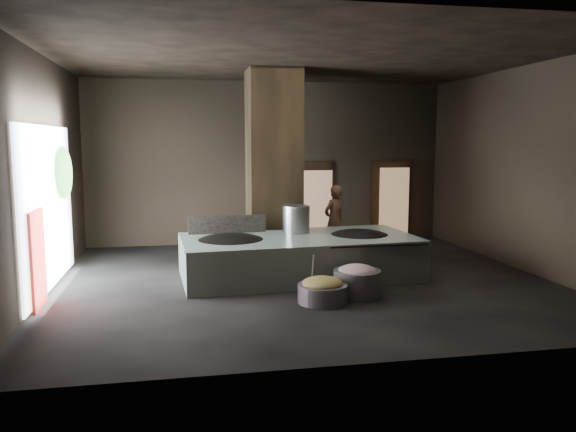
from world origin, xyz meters
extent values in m
cube|color=black|center=(0.00, 0.00, -0.05)|extent=(10.00, 9.00, 0.10)
cube|color=black|center=(0.00, 0.00, 4.55)|extent=(10.00, 9.00, 0.10)
cube|color=black|center=(0.00, 4.55, 2.25)|extent=(10.00, 0.10, 4.50)
cube|color=black|center=(0.00, -4.55, 2.25)|extent=(10.00, 0.10, 4.50)
cube|color=black|center=(-5.05, 0.00, 2.25)|extent=(0.10, 9.00, 4.50)
cube|color=black|center=(5.05, 0.00, 2.25)|extent=(0.10, 9.00, 4.50)
cube|color=black|center=(-0.30, 1.90, 2.25)|extent=(1.20, 1.20, 4.50)
cube|color=#B4C8B4|center=(-0.02, 0.32, 0.43)|extent=(5.04, 2.64, 0.85)
cube|color=black|center=(-0.02, 0.32, 0.82)|extent=(4.79, 2.30, 0.03)
ellipsoid|color=black|center=(-1.47, 0.27, 0.75)|extent=(1.54, 1.54, 0.43)
cylinder|color=black|center=(-1.47, 0.27, 0.82)|extent=(1.58, 1.58, 0.05)
ellipsoid|color=black|center=(1.33, 0.37, 0.75)|extent=(1.44, 1.44, 0.40)
cylinder|color=black|center=(1.33, 0.37, 0.82)|extent=(1.47, 1.47, 0.05)
cylinder|color=#ABAEB3|center=(0.03, 0.87, 1.13)|extent=(0.60, 0.60, 0.64)
cube|color=black|center=(-1.47, 1.07, 1.03)|extent=(1.71, 0.17, 0.43)
imported|color=brown|center=(1.32, 2.35, 0.89)|extent=(0.77, 0.69, 1.77)
cylinder|color=slate|center=(-0.01, -1.69, 0.16)|extent=(1.13, 1.13, 0.33)
ellipsoid|color=olive|center=(-0.01, -1.69, 0.35)|extent=(0.73, 0.73, 0.23)
cylinder|color=#ABAEB3|center=(-0.16, -1.54, 0.55)|extent=(0.06, 0.35, 0.63)
cylinder|color=slate|center=(0.73, -1.37, 0.24)|extent=(1.03, 1.03, 0.48)
ellipsoid|color=#C47577|center=(0.73, -1.37, 0.45)|extent=(0.73, 0.73, 0.28)
cube|color=black|center=(1.20, 4.45, 1.10)|extent=(1.18, 0.08, 2.38)
cube|color=#8C6647|center=(1.40, 4.43, 1.05)|extent=(0.83, 0.04, 1.96)
cube|color=black|center=(3.60, 4.45, 1.10)|extent=(1.18, 0.08, 2.38)
cube|color=#8C6647|center=(3.63, 4.22, 1.05)|extent=(0.88, 0.04, 2.09)
cube|color=white|center=(-4.95, 0.20, 1.60)|extent=(0.04, 4.20, 3.10)
cube|color=maroon|center=(-4.88, -1.10, 0.85)|extent=(0.05, 0.90, 1.70)
ellipsoid|color=#194714|center=(-4.85, 1.30, 2.20)|extent=(0.28, 1.10, 1.10)
camera|label=1|loc=(-2.44, -11.13, 2.86)|focal=35.00mm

